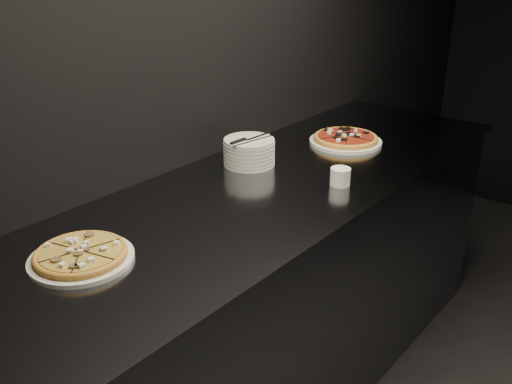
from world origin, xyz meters
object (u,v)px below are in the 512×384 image
Objects in this scene: pizza_mushroom at (81,255)px; ramekin at (340,176)px; pizza_tomato at (346,139)px; cutlery at (248,140)px; plate_stack at (249,152)px; counter at (269,293)px.

ramekin is (0.26, 0.90, 0.02)m from pizza_mushroom.
cutlery reaches higher than pizza_tomato.
ramekin is (0.37, 0.06, -0.07)m from cutlery.
cutlery reaches higher than ramekin.
pizza_tomato is 4.30× the size of ramekin.
ramekin is at bearing 73.85° from pizza_mushroom.
cutlery is (0.01, -0.01, 0.05)m from plate_stack.
pizza_tomato is at bearing 88.38° from pizza_mushroom.
plate_stack reaches higher than pizza_tomato.
counter is 0.60m from cutlery.
pizza_tomato is at bearing 70.70° from plate_stack.
plate_stack is 2.72× the size of ramekin.
ramekin reaches higher than counter.
ramekin is (0.22, -0.41, 0.01)m from pizza_tomato.
cutlery reaches higher than pizza_mushroom.
pizza_mushroom is at bearing -91.62° from pizza_tomato.
pizza_mushroom is 0.99× the size of pizza_tomato.
cutlery reaches higher than counter.
plate_stack reaches higher than counter.
plate_stack is (-0.19, 0.11, 0.51)m from counter.
pizza_tomato is (-0.03, 0.56, 0.48)m from counter.
plate_stack is 0.95× the size of cutlery.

